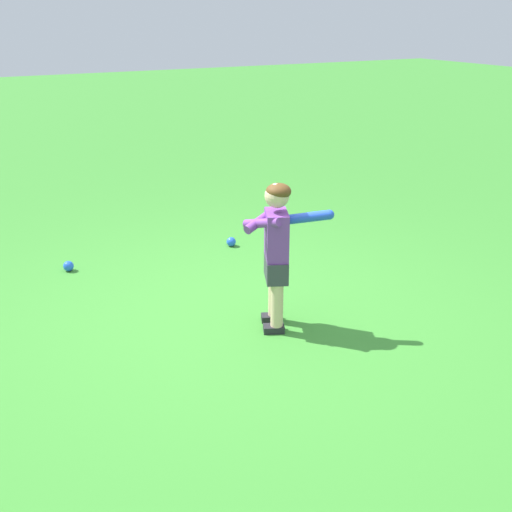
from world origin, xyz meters
TOP-DOWN VIEW (x-y plane):
  - ground_plane at (0.00, 0.00)m, footprint 40.00×40.00m
  - child_batter at (0.18, -0.34)m, footprint 0.57×0.40m
  - play_ball_behind_batter at (-0.92, 1.44)m, footprint 0.09×0.09m
  - play_ball_midfield at (0.63, 1.31)m, footprint 0.09×0.09m

SIDE VIEW (x-z plane):
  - ground_plane at x=0.00m, z-range 0.00..0.00m
  - play_ball_midfield at x=0.63m, z-range 0.00..0.09m
  - play_ball_behind_batter at x=-0.92m, z-range 0.00..0.09m
  - child_batter at x=0.18m, z-range 0.11..1.19m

